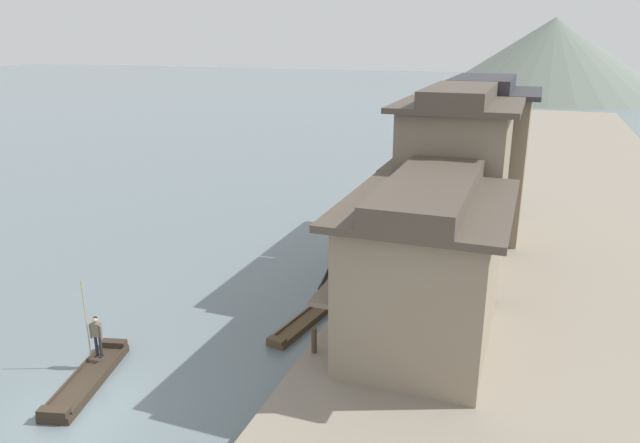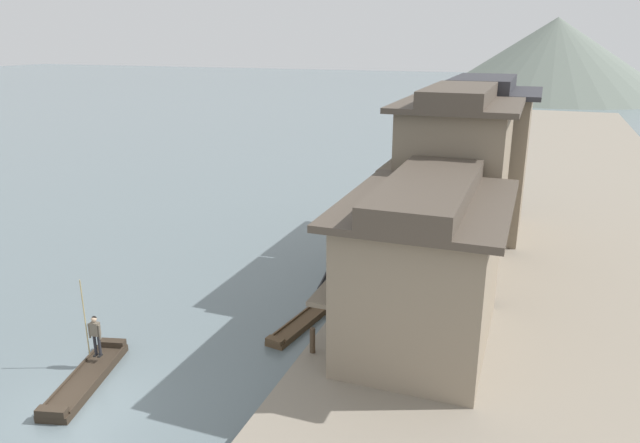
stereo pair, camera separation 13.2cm
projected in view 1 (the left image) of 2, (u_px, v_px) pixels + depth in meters
ground_plane at (79, 411)px, 19.18m from camera, size 400.00×400.00×0.00m
riverbank_right at (558, 206)px, 40.88m from camera, size 18.00×110.00×0.89m
boat_foreground_poled at (87, 380)px, 20.66m from camera, size 2.25×4.84×0.49m
boatman_person at (96, 332)px, 21.25m from camera, size 0.56×0.28×3.04m
boat_moored_nearest at (448, 143)px, 66.33m from camera, size 2.24×5.75×0.70m
boat_moored_second at (302, 323)px, 24.78m from camera, size 1.44×4.41×0.38m
boat_moored_third at (432, 150)px, 62.08m from camera, size 3.56×2.18×0.74m
boat_moored_far at (418, 183)px, 47.90m from camera, size 1.37×4.41×0.76m
boat_midriver_drifting at (389, 223)px, 37.62m from camera, size 1.31×4.79×0.78m
boat_midriver_upstream at (415, 162)px, 55.68m from camera, size 3.64×3.70×0.80m
boat_upstream_distant at (338, 271)px, 29.95m from camera, size 1.96×5.75×0.80m
house_waterfront_nearest at (425, 265)px, 21.06m from camera, size 5.94×8.35×6.14m
house_waterfront_second at (453, 183)px, 27.34m from camera, size 5.72×6.80×8.74m
house_waterfront_tall at (477, 156)px, 33.47m from camera, size 6.43×6.82×8.74m
mooring_post_dock_near at (314, 340)px, 20.89m from camera, size 0.20×0.20×0.96m
mooring_post_dock_mid at (386, 248)px, 30.24m from camera, size 0.20×0.20×0.81m
mooring_post_dock_far at (416, 207)px, 37.16m from camera, size 0.20×0.20×0.96m
hill_far_west at (552, 57)px, 118.66m from camera, size 47.54×47.54×15.50m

